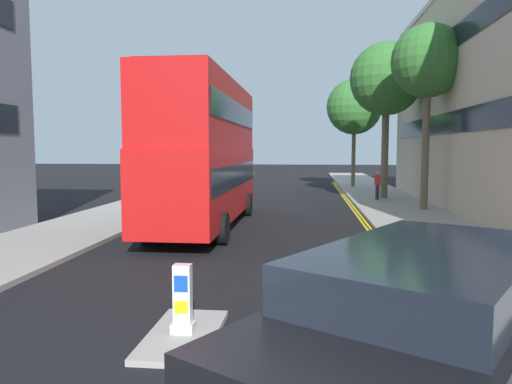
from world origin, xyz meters
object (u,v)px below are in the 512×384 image
at_px(taxi_minivan, 418,363).
at_px(pedestrian_far, 377,185).
at_px(keep_left_bollard, 183,301).
at_px(double_decker_bus_away, 205,149).

xyz_separation_m(taxi_minivan, pedestrian_far, (2.93, 23.58, -0.08)).
xyz_separation_m(keep_left_bollard, taxi_minivan, (3.00, -2.94, 0.46)).
relative_size(double_decker_bus_away, taxi_minivan, 2.13).
distance_m(keep_left_bollard, pedestrian_far, 21.47).
distance_m(keep_left_bollard, taxi_minivan, 4.23).
relative_size(double_decker_bus_away, pedestrian_far, 6.68).
bearing_deg(taxi_minivan, pedestrian_far, 82.91).
distance_m(double_decker_bus_away, taxi_minivan, 14.89).
bearing_deg(pedestrian_far, double_decker_bus_away, -129.17).
distance_m(keep_left_bollard, double_decker_bus_away, 11.39).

